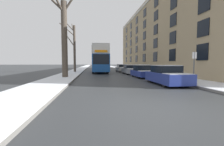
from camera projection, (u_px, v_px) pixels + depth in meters
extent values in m
plane|color=#303335|center=(162.00, 108.00, 5.37)|extent=(320.00, 320.00, 0.00)
cube|color=slate|center=(84.00, 67.00, 57.09)|extent=(2.93, 130.00, 0.13)
cube|color=silver|center=(84.00, 67.00, 57.08)|extent=(2.91, 130.00, 0.03)
cube|color=slate|center=(113.00, 67.00, 58.53)|extent=(2.93, 130.00, 0.13)
cube|color=silver|center=(113.00, 67.00, 58.52)|extent=(2.91, 130.00, 0.03)
cube|color=tan|center=(168.00, 37.00, 28.13)|extent=(9.00, 39.43, 12.84)
cube|color=black|center=(202.00, 52.00, 13.09)|extent=(0.08, 1.40, 1.44)
cube|color=black|center=(172.00, 55.00, 17.99)|extent=(0.08, 1.40, 1.44)
cube|color=black|center=(155.00, 57.00, 22.90)|extent=(0.08, 1.40, 1.44)
cube|color=black|center=(144.00, 58.00, 27.80)|extent=(0.08, 1.40, 1.44)
cube|color=black|center=(136.00, 59.00, 32.71)|extent=(0.08, 1.40, 1.44)
cube|color=black|center=(131.00, 59.00, 37.61)|extent=(0.08, 1.40, 1.44)
cube|color=black|center=(126.00, 60.00, 42.52)|extent=(0.08, 1.40, 1.44)
cube|color=black|center=(203.00, 28.00, 12.95)|extent=(0.08, 1.40, 1.44)
cube|color=black|center=(173.00, 38.00, 17.86)|extent=(0.08, 1.40, 1.44)
cube|color=black|center=(155.00, 43.00, 22.76)|extent=(0.08, 1.40, 1.44)
cube|color=black|center=(144.00, 47.00, 27.67)|extent=(0.08, 1.40, 1.44)
cube|color=black|center=(137.00, 49.00, 32.57)|extent=(0.08, 1.40, 1.44)
cube|color=black|center=(131.00, 51.00, 37.48)|extent=(0.08, 1.40, 1.44)
cube|color=black|center=(126.00, 52.00, 42.38)|extent=(0.08, 1.40, 1.44)
cube|color=black|center=(204.00, 4.00, 12.81)|extent=(0.08, 1.40, 1.44)
cube|color=black|center=(173.00, 20.00, 17.72)|extent=(0.08, 1.40, 1.44)
cube|color=black|center=(156.00, 30.00, 22.62)|extent=(0.08, 1.40, 1.44)
cube|color=black|center=(144.00, 35.00, 27.53)|extent=(0.08, 1.40, 1.44)
cube|color=black|center=(137.00, 40.00, 32.44)|extent=(0.08, 1.40, 1.44)
cube|color=black|center=(131.00, 43.00, 37.34)|extent=(0.08, 1.40, 1.44)
cube|color=black|center=(126.00, 45.00, 42.25)|extent=(0.08, 1.40, 1.44)
cube|color=black|center=(174.00, 2.00, 17.58)|extent=(0.08, 1.40, 1.44)
cube|color=black|center=(156.00, 16.00, 22.49)|extent=(0.08, 1.40, 1.44)
cube|color=black|center=(145.00, 24.00, 27.39)|extent=(0.08, 1.40, 1.44)
cube|color=black|center=(137.00, 30.00, 32.30)|extent=(0.08, 1.40, 1.44)
cube|color=black|center=(131.00, 34.00, 37.20)|extent=(0.08, 1.40, 1.44)
cube|color=black|center=(126.00, 38.00, 42.11)|extent=(0.08, 1.40, 1.44)
cube|color=black|center=(156.00, 2.00, 22.35)|extent=(0.08, 1.40, 1.44)
cube|color=black|center=(145.00, 13.00, 27.26)|extent=(0.08, 1.40, 1.44)
cube|color=black|center=(137.00, 20.00, 32.16)|extent=(0.08, 1.40, 1.44)
cube|color=black|center=(131.00, 26.00, 37.07)|extent=(0.08, 1.40, 1.44)
cube|color=black|center=(126.00, 30.00, 41.97)|extent=(0.08, 1.40, 1.44)
cube|color=beige|center=(145.00, 4.00, 27.15)|extent=(0.12, 38.64, 0.44)
cylinder|color=#4C4238|center=(64.00, 40.00, 15.44)|extent=(0.59, 0.59, 7.89)
cylinder|color=#4C4238|center=(58.00, 6.00, 15.21)|extent=(1.34, 0.36, 1.29)
cylinder|color=#4C4238|center=(57.00, 0.00, 14.58)|extent=(1.35, 1.37, 2.48)
cylinder|color=#4C4238|center=(75.00, 49.00, 24.91)|extent=(0.38, 0.38, 7.83)
cylinder|color=#4C4238|center=(73.00, 29.00, 25.61)|extent=(0.78, 2.09, 2.28)
cylinder|color=#4C4238|center=(67.00, 30.00, 23.87)|extent=(2.14, 1.60, 1.71)
cylinder|color=#4C4238|center=(71.00, 28.00, 25.10)|extent=(1.42, 1.19, 1.55)
cylinder|color=#4C4238|center=(69.00, 39.00, 24.86)|extent=(1.94, 0.50, 2.67)
cube|color=#194C99|center=(99.00, 63.00, 26.34)|extent=(2.55, 10.98, 2.60)
cube|color=silver|center=(99.00, 52.00, 26.21)|extent=(2.50, 10.76, 1.35)
cube|color=silver|center=(99.00, 47.00, 26.16)|extent=(2.50, 10.76, 0.12)
cube|color=black|center=(99.00, 60.00, 26.30)|extent=(2.58, 9.67, 1.35)
cube|color=black|center=(99.00, 51.00, 26.20)|extent=(2.58, 9.67, 1.02)
cube|color=black|center=(101.00, 59.00, 20.89)|extent=(2.30, 0.06, 1.42)
cube|color=orange|center=(101.00, 51.00, 20.80)|extent=(1.79, 0.05, 0.32)
cylinder|color=black|center=(93.00, 70.00, 23.01)|extent=(0.30, 0.96, 0.96)
cylinder|color=black|center=(107.00, 70.00, 23.29)|extent=(0.30, 0.96, 0.96)
cylinder|color=black|center=(93.00, 69.00, 29.31)|extent=(0.30, 0.96, 0.96)
cylinder|color=black|center=(104.00, 69.00, 29.60)|extent=(0.30, 0.96, 0.96)
cube|color=navy|center=(167.00, 77.00, 11.25)|extent=(1.83, 4.22, 0.72)
cube|color=black|center=(166.00, 69.00, 11.38)|extent=(1.57, 2.11, 0.52)
cube|color=silver|center=(166.00, 65.00, 11.36)|extent=(1.54, 2.00, 0.04)
cube|color=silver|center=(178.00, 74.00, 9.75)|extent=(1.65, 1.10, 0.04)
cylinder|color=black|center=(164.00, 82.00, 9.91)|extent=(0.20, 0.67, 0.67)
cylinder|color=black|center=(187.00, 82.00, 10.12)|extent=(0.20, 0.67, 0.67)
cylinder|color=black|center=(150.00, 78.00, 12.42)|extent=(0.20, 0.67, 0.67)
cylinder|color=black|center=(168.00, 78.00, 12.62)|extent=(0.20, 0.67, 0.67)
cube|color=navy|center=(142.00, 73.00, 16.80)|extent=(1.71, 3.93, 0.59)
cube|color=black|center=(142.00, 68.00, 16.91)|extent=(1.47, 1.96, 0.60)
cube|color=silver|center=(142.00, 65.00, 16.89)|extent=(1.44, 1.86, 0.07)
cube|color=silver|center=(147.00, 71.00, 15.40)|extent=(1.54, 1.02, 0.06)
cylinder|color=black|center=(139.00, 75.00, 15.55)|extent=(0.20, 0.64, 0.64)
cylinder|color=black|center=(153.00, 75.00, 15.74)|extent=(0.20, 0.64, 0.64)
cylinder|color=black|center=(133.00, 74.00, 17.88)|extent=(0.20, 0.64, 0.64)
cylinder|color=black|center=(145.00, 74.00, 18.07)|extent=(0.20, 0.64, 0.64)
cube|color=#9EA3AD|center=(130.00, 71.00, 22.00)|extent=(1.80, 4.57, 0.64)
cube|color=black|center=(130.00, 67.00, 22.14)|extent=(1.55, 2.28, 0.50)
cube|color=silver|center=(130.00, 65.00, 22.12)|extent=(1.51, 2.17, 0.07)
cube|color=silver|center=(133.00, 69.00, 20.37)|extent=(1.62, 1.19, 0.06)
cylinder|color=black|center=(127.00, 72.00, 20.55)|extent=(0.20, 0.66, 0.66)
cylinder|color=black|center=(138.00, 72.00, 20.75)|extent=(0.20, 0.66, 0.66)
cylinder|color=black|center=(123.00, 71.00, 23.26)|extent=(0.20, 0.66, 0.66)
cylinder|color=black|center=(133.00, 71.00, 23.46)|extent=(0.20, 0.66, 0.66)
cube|color=silver|center=(122.00, 69.00, 28.17)|extent=(1.89, 4.50, 0.65)
cube|color=black|center=(122.00, 66.00, 28.32)|extent=(1.62, 2.25, 0.49)
cube|color=silver|center=(122.00, 64.00, 28.30)|extent=(1.59, 2.14, 0.08)
cube|color=silver|center=(124.00, 67.00, 26.57)|extent=(1.70, 1.18, 0.06)
cylinder|color=black|center=(119.00, 70.00, 26.74)|extent=(0.20, 0.63, 0.63)
cylinder|color=black|center=(128.00, 70.00, 26.96)|extent=(0.20, 0.63, 0.63)
cylinder|color=black|center=(117.00, 70.00, 29.42)|extent=(0.20, 0.63, 0.63)
cylinder|color=black|center=(125.00, 70.00, 29.63)|extent=(0.20, 0.63, 0.63)
cylinder|color=#4C4742|center=(64.00, 73.00, 19.06)|extent=(0.17, 0.17, 0.76)
cylinder|color=#4C4742|center=(66.00, 73.00, 19.15)|extent=(0.17, 0.17, 0.76)
cylinder|color=#2D2319|center=(65.00, 67.00, 19.06)|extent=(0.36, 0.36, 0.67)
sphere|color=#8C6647|center=(65.00, 64.00, 19.03)|extent=(0.21, 0.21, 0.21)
cylinder|color=#4C4F54|center=(194.00, 69.00, 10.29)|extent=(0.07, 0.07, 2.39)
cube|color=silver|center=(194.00, 55.00, 10.21)|extent=(0.32, 0.02, 0.44)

